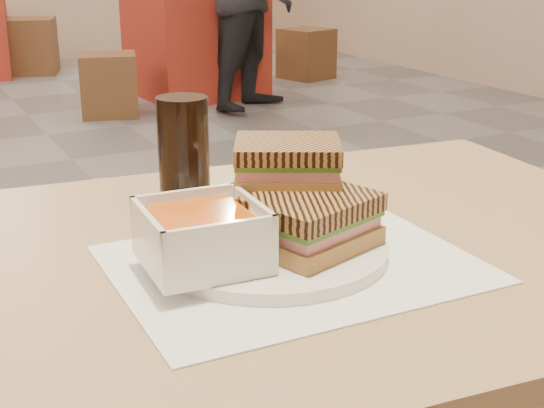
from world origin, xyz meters
name	(u,v)px	position (x,y,z in m)	size (l,w,h in m)	color
main_table	(210,344)	(-0.05, -1.95, 0.64)	(1.26, 0.81, 0.75)	#A27A4F
tray_liner	(293,264)	(0.03, -2.02, 0.75)	(0.40, 0.31, 0.00)	white
plate	(270,249)	(0.02, -1.98, 0.76)	(0.27, 0.27, 0.01)	white
soup_bowl	(202,238)	(-0.07, -2.00, 0.80)	(0.13, 0.13, 0.06)	white
panini_lower	(311,221)	(0.05, -2.01, 0.80)	(0.16, 0.15, 0.06)	olive
panini_upper	(288,163)	(0.06, -1.94, 0.84)	(0.16, 0.15, 0.05)	olive
cola_glass	(184,151)	(0.00, -1.76, 0.82)	(0.07, 0.07, 0.15)	black
bg_table_1	(195,45)	(1.78, 2.66, 0.37)	(0.90, 0.90, 0.74)	#A52E23
bg_chair_1l	(109,85)	(1.00, 2.24, 0.20)	(0.45, 0.45, 0.41)	brown
bg_chair_1r	(306,54)	(2.89, 2.91, 0.21)	(0.46, 0.46, 0.41)	brown
bg_chair_2r	(31,46)	(0.87, 4.24, 0.24)	(0.53, 0.53, 0.48)	brown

